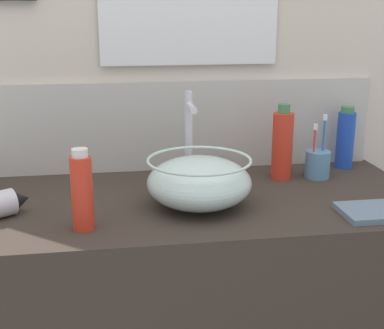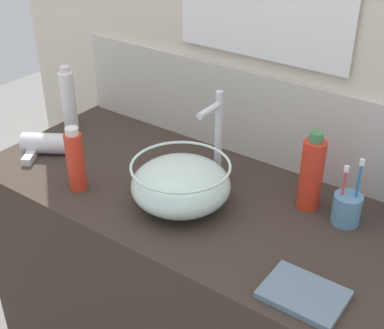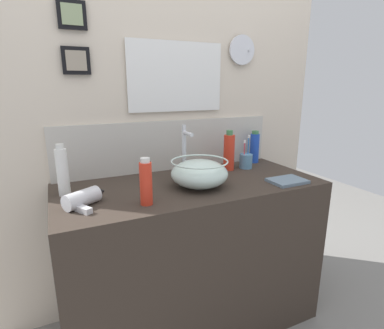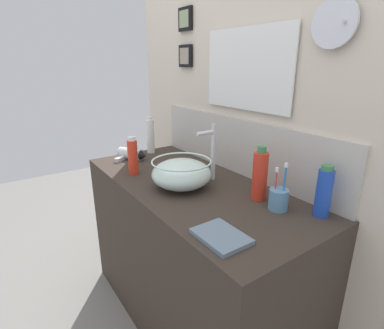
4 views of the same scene
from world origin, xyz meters
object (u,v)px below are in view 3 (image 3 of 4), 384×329
(glass_bowl_sink, at_px, (199,173))
(shampoo_bottle, at_px, (146,182))
(faucet, at_px, (185,148))
(hair_drier, at_px, (85,198))
(toothbrush_cup, at_px, (246,161))
(hand_towel, at_px, (287,181))
(lotion_bottle, at_px, (63,171))
(soap_dispenser, at_px, (255,147))
(spray_bottle, at_px, (229,152))

(glass_bowl_sink, height_order, shampoo_bottle, shampoo_bottle)
(faucet, height_order, hair_drier, faucet)
(toothbrush_cup, relative_size, hand_towel, 1.09)
(lotion_bottle, relative_size, shampoo_bottle, 1.18)
(faucet, relative_size, lotion_bottle, 1.20)
(soap_dispenser, bearing_deg, shampoo_bottle, -154.67)
(faucet, bearing_deg, lotion_bottle, -177.72)
(faucet, relative_size, hand_towel, 1.55)
(glass_bowl_sink, xyz_separation_m, shampoo_bottle, (-0.31, -0.11, 0.03))
(hair_drier, relative_size, hand_towel, 1.07)
(toothbrush_cup, bearing_deg, glass_bowl_sink, -154.55)
(lotion_bottle, xyz_separation_m, shampoo_bottle, (0.31, -0.27, -0.02))
(faucet, xyz_separation_m, hand_towel, (0.45, -0.31, -0.16))
(glass_bowl_sink, bearing_deg, faucet, 90.00)
(spray_bottle, xyz_separation_m, hand_towel, (0.15, -0.34, -0.10))
(glass_bowl_sink, distance_m, shampoo_bottle, 0.33)
(lotion_bottle, distance_m, soap_dispenser, 1.17)
(toothbrush_cup, bearing_deg, spray_bottle, 174.88)
(spray_bottle, distance_m, shampoo_bottle, 0.68)
(soap_dispenser, relative_size, hand_towel, 1.12)
(toothbrush_cup, bearing_deg, shampoo_bottle, -156.85)
(hair_drier, height_order, lotion_bottle, lotion_bottle)
(glass_bowl_sink, relative_size, hand_towel, 1.53)
(spray_bottle, xyz_separation_m, shampoo_bottle, (-0.60, -0.32, -0.01))
(glass_bowl_sink, height_order, hair_drier, glass_bowl_sink)
(hair_drier, bearing_deg, glass_bowl_sink, 1.57)
(spray_bottle, bearing_deg, faucet, -174.54)
(lotion_bottle, xyz_separation_m, soap_dispenser, (1.16, 0.14, -0.01))
(hair_drier, relative_size, toothbrush_cup, 0.98)
(soap_dispenser, bearing_deg, toothbrush_cup, -144.08)
(glass_bowl_sink, xyz_separation_m, toothbrush_cup, (0.42, 0.20, -0.03))
(faucet, distance_m, hair_drier, 0.59)
(faucet, height_order, shampoo_bottle, faucet)
(spray_bottle, height_order, soap_dispenser, spray_bottle)
(glass_bowl_sink, xyz_separation_m, faucet, (-0.00, 0.18, 0.09))
(lotion_bottle, xyz_separation_m, spray_bottle, (0.92, 0.05, -0.00))
(spray_bottle, bearing_deg, hand_towel, -66.14)
(toothbrush_cup, relative_size, soap_dispenser, 0.97)
(toothbrush_cup, xyz_separation_m, spray_bottle, (-0.12, 0.01, 0.06))
(shampoo_bottle, bearing_deg, spray_bottle, 27.79)
(hair_drier, xyz_separation_m, soap_dispenser, (1.09, 0.31, 0.07))
(spray_bottle, height_order, hand_towel, spray_bottle)
(toothbrush_cup, bearing_deg, soap_dispenser, 35.92)
(glass_bowl_sink, xyz_separation_m, lotion_bottle, (-0.62, 0.15, 0.04))
(faucet, relative_size, toothbrush_cup, 1.42)
(soap_dispenser, bearing_deg, spray_bottle, -161.08)
(glass_bowl_sink, relative_size, faucet, 0.98)
(glass_bowl_sink, bearing_deg, toothbrush_cup, 25.45)
(spray_bottle, height_order, shampoo_bottle, spray_bottle)
(hair_drier, height_order, shampoo_bottle, shampoo_bottle)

